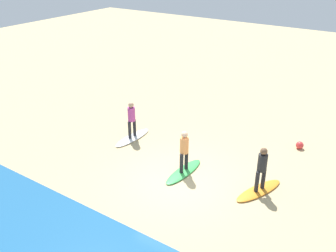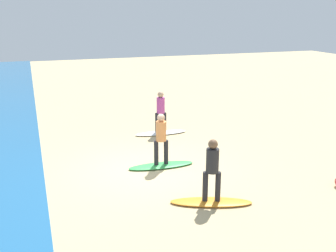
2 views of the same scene
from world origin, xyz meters
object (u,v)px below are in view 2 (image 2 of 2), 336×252
(surfboard_white, at_px, (161,133))
(surfer_orange, at_px, (212,166))
(surfboard_orange, at_px, (211,202))
(surfer_white, at_px, (161,109))
(surfer_green, at_px, (161,136))
(surfboard_green, at_px, (161,165))

(surfboard_white, bearing_deg, surfer_orange, 86.15)
(surfboard_orange, xyz_separation_m, surfer_orange, (0.00, 0.00, 0.99))
(surfer_orange, xyz_separation_m, surfer_white, (6.12, -0.66, 0.00))
(surfboard_orange, bearing_deg, surfboard_white, -75.74)
(surfer_green, bearing_deg, surfer_orange, -171.46)
(surfboard_orange, relative_size, surfer_white, 1.28)
(surfboard_green, distance_m, surfer_white, 3.63)
(surfboard_orange, height_order, surfer_green, surfer_green)
(surfboard_green, xyz_separation_m, surfer_green, (0.00, -0.00, 0.99))
(surfboard_orange, bearing_deg, surfer_green, -61.04)
(surfboard_orange, distance_m, surfboard_white, 6.15)
(surfer_orange, relative_size, surfboard_white, 0.78)
(surfboard_green, relative_size, surfer_green, 1.28)
(surfer_green, distance_m, surfer_white, 3.49)
(surfboard_orange, distance_m, surfboard_green, 2.83)
(surfer_orange, height_order, surfboard_white, surfer_orange)
(surfboard_green, height_order, surfer_green, surfer_green)
(surfboard_orange, height_order, surfer_orange, surfer_orange)
(surfboard_green, bearing_deg, surfboard_white, -105.25)
(surfboard_orange, bearing_deg, surfer_orange, 0.00)
(surfboard_green, bearing_deg, surfer_orange, 101.32)
(surfboard_orange, height_order, surfboard_green, same)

